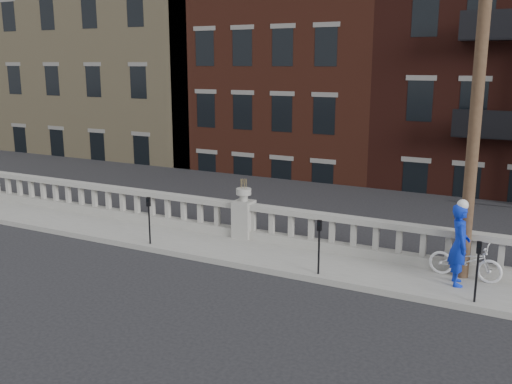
% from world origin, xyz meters
% --- Properties ---
extents(ground, '(120.00, 120.00, 0.00)m').
position_xyz_m(ground, '(0.00, 0.00, 0.00)').
color(ground, black).
rests_on(ground, ground).
extents(sidewalk, '(32.00, 2.20, 0.15)m').
position_xyz_m(sidewalk, '(0.00, 3.00, 0.07)').
color(sidewalk, gray).
rests_on(sidewalk, ground).
extents(balustrade, '(28.00, 0.34, 1.03)m').
position_xyz_m(balustrade, '(0.00, 3.95, 0.64)').
color(balustrade, gray).
rests_on(balustrade, sidewalk).
extents(planter_pedestal, '(0.55, 0.55, 1.76)m').
position_xyz_m(planter_pedestal, '(0.00, 3.95, 0.83)').
color(planter_pedestal, gray).
rests_on(planter_pedestal, sidewalk).
extents(lower_level, '(80.00, 44.00, 20.80)m').
position_xyz_m(lower_level, '(0.56, 23.04, 2.63)').
color(lower_level, '#605E59').
rests_on(lower_level, ground).
extents(utility_pole, '(1.60, 0.28, 10.00)m').
position_xyz_m(utility_pole, '(6.20, 3.60, 5.24)').
color(utility_pole, '#422D1E').
rests_on(utility_pole, sidewalk).
extents(parking_meter_b, '(0.10, 0.09, 1.36)m').
position_xyz_m(parking_meter_b, '(-2.06, 2.15, 1.00)').
color(parking_meter_b, black).
rests_on(parking_meter_b, sidewalk).
extents(parking_meter_c, '(0.10, 0.09, 1.36)m').
position_xyz_m(parking_meter_c, '(3.06, 2.15, 1.00)').
color(parking_meter_c, black).
rests_on(parking_meter_c, sidewalk).
extents(parking_meter_d, '(0.10, 0.09, 1.36)m').
position_xyz_m(parking_meter_d, '(6.66, 2.15, 1.00)').
color(parking_meter_d, black).
rests_on(parking_meter_d, sidewalk).
extents(bicycle, '(1.75, 0.75, 0.89)m').
position_xyz_m(bicycle, '(6.26, 3.49, 0.60)').
color(bicycle, silver).
rests_on(bicycle, sidewalk).
extents(cyclist, '(0.65, 0.80, 1.92)m').
position_xyz_m(cyclist, '(6.15, 3.03, 1.11)').
color(cyclist, '#0B26B3').
rests_on(cyclist, sidewalk).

